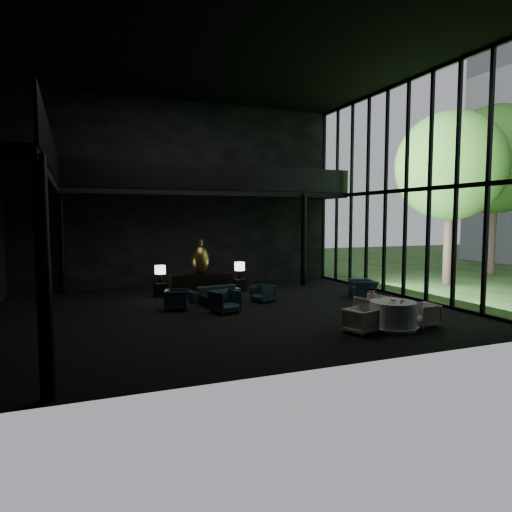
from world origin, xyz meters
name	(u,v)px	position (x,y,z in m)	size (l,w,h in m)	color
floor	(228,311)	(0.00, 0.00, 0.00)	(14.00, 12.00, 0.02)	black
ceiling	(227,54)	(0.00, 0.00, 8.00)	(14.00, 12.00, 0.02)	black
wall_back	(185,194)	(0.00, 6.00, 4.00)	(14.00, 0.04, 8.00)	black
wall_front	(325,165)	(0.00, -6.00, 4.00)	(14.00, 0.04, 8.00)	black
curtain_wall	(406,190)	(6.95, 0.00, 4.00)	(0.20, 12.00, 8.00)	black
mezzanine_left	(12,180)	(-6.00, 0.00, 4.00)	(2.00, 12.00, 0.25)	black
mezzanine_back	(213,194)	(1.00, 5.00, 4.00)	(12.00, 2.00, 0.25)	black
railing_left	(53,159)	(-5.00, 0.00, 4.60)	(0.06, 12.00, 1.00)	black
railing_back	(220,177)	(1.00, 4.00, 4.60)	(12.00, 0.06, 1.00)	black
column_sw	(43,280)	(-5.00, -5.70, 2.00)	(0.24, 0.24, 4.00)	black
column_nw	(62,243)	(-5.00, 5.70, 2.00)	(0.24, 0.24, 4.00)	black
column_ne	(304,240)	(4.80, 4.00, 2.00)	(0.24, 0.24, 4.00)	black
tree_near	(450,167)	(11.00, 2.00, 5.23)	(4.80, 4.80, 7.65)	#382D23
tree_far	(496,160)	(16.00, 4.00, 5.99)	(5.60, 5.60, 8.80)	#382D23
console	(201,284)	(0.06, 3.65, 0.38)	(2.42, 0.55, 0.77)	black
bronze_urn	(200,259)	(0.06, 3.71, 1.35)	(0.72, 0.72, 1.35)	olive
side_table_left	(161,290)	(-1.54, 3.50, 0.25)	(0.46, 0.46, 0.51)	black
table_lamp_left	(160,271)	(-1.54, 3.51, 0.99)	(0.40, 0.40, 0.67)	black
side_table_right	(240,285)	(1.66, 3.54, 0.25)	(0.45, 0.45, 0.50)	black
table_lamp_right	(240,267)	(1.66, 3.54, 0.99)	(0.41, 0.41, 0.69)	black
sofa	(213,290)	(0.11, 2.09, 0.35)	(1.78, 0.52, 0.70)	#172A3B
lounge_armchair_west	(177,299)	(-1.51, 0.75, 0.36)	(0.69, 0.65, 0.71)	black
lounge_armchair_east	(263,294)	(1.63, 1.04, 0.30)	(0.59, 0.55, 0.61)	#182D3C
lounge_armchair_south	(225,300)	(-0.18, -0.25, 0.40)	(0.79, 0.74, 0.81)	black
window_armchair	(363,286)	(5.54, 0.57, 0.40)	(0.93, 0.60, 0.81)	#192637
coffee_table	(215,301)	(-0.17, 0.96, 0.18)	(0.81, 0.81, 0.36)	black
dining_table	(393,317)	(3.39, -3.87, 0.33)	(1.39, 1.39, 0.75)	white
dining_chair_north	(373,307)	(3.37, -3.04, 0.45)	(0.88, 0.83, 0.91)	#AC9E8D
dining_chair_east	(424,315)	(4.39, -3.94, 0.31)	(0.61, 0.57, 0.63)	beige
dining_chair_west	(360,321)	(2.31, -3.95, 0.34)	(0.65, 0.61, 0.67)	#AC9F90
child	(372,297)	(3.33, -3.00, 0.73)	(0.26, 0.26, 0.57)	#CC9BAD
plate_a	(392,302)	(3.26, -4.01, 0.76)	(0.22, 0.22, 0.01)	white
plate_b	(394,299)	(3.65, -3.58, 0.76)	(0.22, 0.22, 0.01)	white
saucer	(402,301)	(3.64, -3.95, 0.76)	(0.16, 0.16, 0.01)	white
coffee_cup	(402,300)	(3.60, -3.98, 0.79)	(0.08, 0.08, 0.06)	white
cereal_bowl	(393,300)	(3.41, -3.84, 0.79)	(0.16, 0.16, 0.08)	white
cream_pot	(401,302)	(3.42, -4.17, 0.78)	(0.06, 0.06, 0.07)	#99999E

